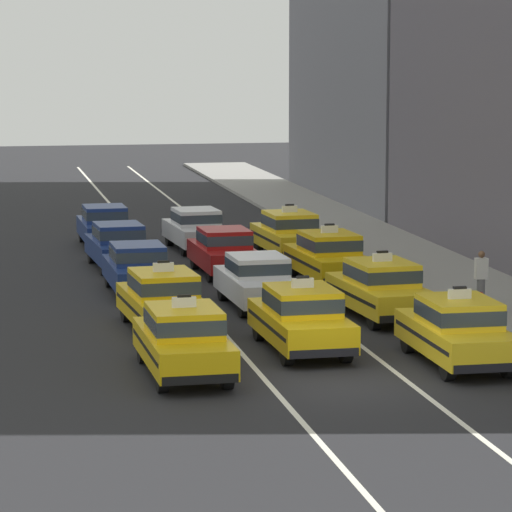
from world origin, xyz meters
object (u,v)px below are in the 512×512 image
(taxi_right_third, at_px, (328,256))
(taxi_right_second, at_px, (381,288))
(taxi_right_nearest, at_px, (457,330))
(fire_hydrant, at_px, (480,304))
(taxi_left_second, at_px, (163,299))
(sedan_center_third, at_px, (224,250))
(sedan_center_second, at_px, (257,280))
(sedan_left_fourth, at_px, (118,244))
(taxi_left_nearest, at_px, (184,339))
(taxi_center_nearest, at_px, (301,317))
(sedan_center_fourth, at_px, (196,228))
(sedan_left_third, at_px, (138,267))
(taxi_right_fourth, at_px, (289,233))
(sedan_left_fifth, at_px, (105,225))
(pedestrian_by_storefront, at_px, (481,279))

(taxi_right_third, bearing_deg, taxi_right_second, -90.46)
(taxi_right_nearest, distance_m, fire_hydrant, 5.51)
(taxi_left_second, xyz_separation_m, sedan_center_third, (3.29, 9.14, -0.03))
(sedan_center_second, bearing_deg, sedan_left_fourth, 111.45)
(taxi_right_third, xyz_separation_m, fire_hydrant, (2.50, -7.46, -0.33))
(taxi_left_second, relative_size, taxi_right_nearest, 1.02)
(taxi_left_nearest, height_order, sedan_center_second, taxi_left_nearest)
(taxi_right_second, bearing_deg, sedan_left_fourth, 121.02)
(taxi_center_nearest, distance_m, sedan_center_fourth, 18.35)
(sedan_left_third, relative_size, taxi_right_nearest, 0.95)
(taxi_right_second, height_order, taxi_right_fourth, same)
(sedan_left_third, xyz_separation_m, fire_hydrant, (8.86, -6.54, -0.30))
(taxi_right_nearest, distance_m, taxi_right_fourth, 18.26)
(taxi_center_nearest, bearing_deg, taxi_right_nearest, -34.05)
(sedan_center_second, relative_size, fire_hydrant, 5.97)
(sedan_left_third, xyz_separation_m, sedan_center_fourth, (3.26, 9.13, 0.00))
(taxi_left_nearest, distance_m, taxi_right_fourth, 19.25)
(taxi_center_nearest, relative_size, sedan_center_fourth, 1.04)
(taxi_center_nearest, distance_m, taxi_right_nearest, 4.05)
(sedan_left_fifth, distance_m, sedan_center_second, 14.25)
(sedan_center_second, height_order, taxi_right_second, taxi_right_second)
(taxi_right_nearest, bearing_deg, taxi_right_third, 90.48)
(sedan_left_fourth, distance_m, sedan_center_second, 8.92)
(sedan_left_fifth, bearing_deg, sedan_center_second, -76.91)
(sedan_left_fourth, distance_m, sedan_center_fourth, 5.12)
(taxi_left_nearest, relative_size, taxi_right_second, 0.98)
(sedan_left_third, xyz_separation_m, pedestrian_by_storefront, (9.42, -5.05, 0.14))
(taxi_right_nearest, bearing_deg, sedan_center_fourth, 98.83)
(sedan_left_fourth, xyz_separation_m, taxi_center_nearest, (3.18, -14.46, 0.03))
(sedan_center_second, distance_m, sedan_center_third, 6.22)
(sedan_center_third, xyz_separation_m, fire_hydrant, (5.57, -9.69, -0.30))
(taxi_left_second, bearing_deg, pedestrian_by_storefront, 5.69)
(taxi_left_second, bearing_deg, sedan_left_third, 90.05)
(sedan_center_second, distance_m, taxi_right_nearest, 9.04)
(sedan_center_third, bearing_deg, taxi_center_nearest, -90.86)
(sedan_left_fifth, relative_size, taxi_right_second, 0.93)
(sedan_center_fourth, height_order, taxi_right_nearest, taxi_right_nearest)
(taxi_left_second, relative_size, sedan_left_fourth, 1.06)
(taxi_center_nearest, bearing_deg, taxi_right_third, 72.23)
(taxi_right_second, relative_size, taxi_right_third, 1.01)
(sedan_left_fourth, height_order, taxi_right_nearest, taxi_right_nearest)
(sedan_left_fifth, relative_size, taxi_right_third, 0.93)
(taxi_left_second, xyz_separation_m, sedan_left_fourth, (-0.08, 11.22, -0.03))
(taxi_center_nearest, bearing_deg, taxi_right_fourth, 78.58)
(sedan_left_fifth, bearing_deg, taxi_right_third, -57.14)
(taxi_left_second, xyz_separation_m, pedestrian_by_storefront, (9.41, 0.94, 0.11))
(taxi_center_nearest, distance_m, sedan_center_second, 6.16)
(fire_hydrant, bearing_deg, sedan_left_fifth, 117.13)
(taxi_right_fourth, bearing_deg, fire_hydrant, -79.28)
(sedan_left_fifth, relative_size, taxi_right_nearest, 0.95)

